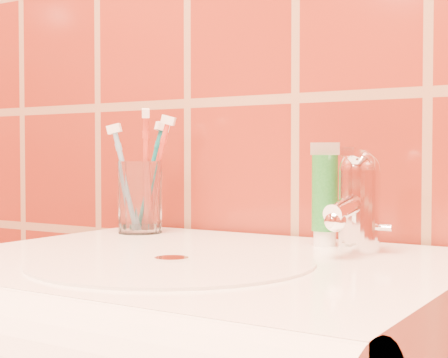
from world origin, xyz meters
The scene contains 7 objects.
glass_tumbler centered at (-0.20, 1.11, 0.90)m, with size 0.06×0.06×0.10m, color white.
toothpaste_tube centered at (0.08, 1.12, 0.91)m, with size 0.04×0.03×0.13m.
faucet centered at (0.14, 1.09, 0.91)m, with size 0.05×0.11×0.12m.
toothbrush_0 centered at (-0.22, 1.09, 0.93)m, with size 0.06×0.04×0.16m, color #6999BC, non-canonical shape.
toothbrush_1 centered at (-0.19, 1.10, 0.94)m, with size 0.04×0.04×0.19m, color #B63627, non-canonical shape.
toothbrush_2 centered at (-0.19, 1.12, 0.93)m, with size 0.06×0.04×0.18m, color #BD3428, non-canonical shape.
toothbrush_3 centered at (-0.20, 1.13, 0.93)m, with size 0.04×0.06×0.17m, color #0C646D, non-canonical shape.
Camera 1 is at (0.42, 0.34, 0.96)m, focal length 55.00 mm.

